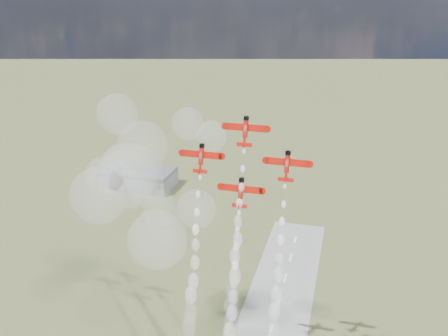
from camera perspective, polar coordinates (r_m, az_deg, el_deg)
name	(u,v)px	position (r m, az deg, el deg)	size (l,w,h in m)	color
hangar	(139,178)	(348.63, -10.19, -1.17)	(50.00, 28.00, 13.00)	gray
plane_lead	(245,131)	(142.95, 2.59, 4.53)	(13.12, 5.20, 9.16)	red
plane_left	(201,158)	(146.68, -2.77, 1.27)	(13.12, 5.20, 9.16)	red
plane_right	(287,165)	(141.09, 7.59, 0.32)	(13.12, 5.20, 9.16)	red
plane_slot	(241,192)	(144.23, 2.02, -2.89)	(13.12, 5.20, 9.16)	red
smoke_trail_lead	(233,302)	(152.72, 1.04, -15.81)	(5.32, 19.60, 60.91)	white
smoke_trail_left	(189,323)	(159.32, -4.18, -18.10)	(5.23, 19.43, 60.65)	white
drifted_smoke_cloud	(138,182)	(167.42, -10.30, -1.62)	(49.70, 40.41, 54.57)	white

